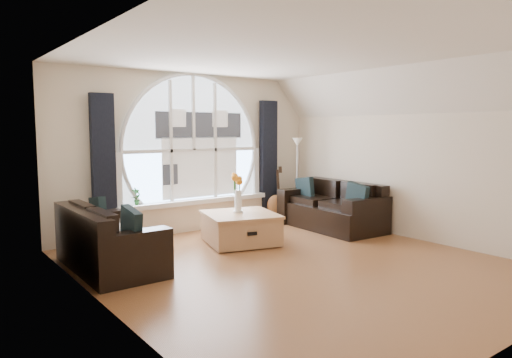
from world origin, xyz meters
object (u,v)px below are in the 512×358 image
guitar (276,194)px  coffee_chest (240,227)px  potted_plant (136,196)px  sofa_left (110,237)px  sofa_right (331,206)px  floor_lamp (297,180)px  vase_flowers (238,187)px

guitar → coffee_chest: bearing=-122.1°
coffee_chest → potted_plant: size_ratio=3.69×
sofa_left → sofa_right: 3.98m
guitar → floor_lamp: bearing=-14.5°
coffee_chest → floor_lamp: floor_lamp is taller
guitar → potted_plant: guitar is taller
guitar → potted_plant: bearing=-159.9°
floor_lamp → guitar: 0.48m
sofa_right → potted_plant: 3.36m
sofa_right → guitar: bearing=110.2°
sofa_right → potted_plant: potted_plant is taller
vase_flowers → floor_lamp: size_ratio=0.44×
floor_lamp → vase_flowers: bearing=-159.1°
sofa_right → coffee_chest: 1.92m
sofa_left → coffee_chest: sofa_left is taller
floor_lamp → guitar: bearing=141.1°
potted_plant → vase_flowers: bearing=-44.8°
coffee_chest → potted_plant: bearing=148.6°
sofa_left → potted_plant: potted_plant is taller
guitar → sofa_left: bearing=-138.5°
vase_flowers → floor_lamp: bearing=20.9°
sofa_right → guitar: (-0.34, 1.12, 0.13)m
sofa_left → sofa_right: size_ratio=0.95×
sofa_right → vase_flowers: 1.96m
guitar → potted_plant: 2.75m
coffee_chest → potted_plant: (-1.16, 1.25, 0.44)m
sofa_left → potted_plant: bearing=55.3°
sofa_left → sofa_right: (3.98, -0.00, 0.00)m
sofa_left → vase_flowers: bearing=4.2°
vase_flowers → potted_plant: bearing=135.2°
sofa_left → vase_flowers: (2.08, 0.16, 0.46)m
sofa_right → floor_lamp: floor_lamp is taller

